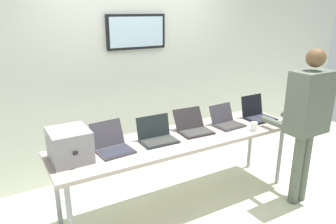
{
  "coord_description": "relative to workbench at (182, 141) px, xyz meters",
  "views": [
    {
      "loc": [
        -1.69,
        -2.61,
        2.06
      ],
      "look_at": [
        -0.12,
        0.08,
        1.06
      ],
      "focal_mm": 34.19,
      "sensor_mm": 36.0,
      "label": 1
    }
  ],
  "objects": [
    {
      "name": "back_wall",
      "position": [
        0.0,
        1.13,
        0.53
      ],
      "size": [
        8.0,
        0.11,
        2.52
      ],
      "color": "silver",
      "rests_on": "ground"
    },
    {
      "name": "workbench",
      "position": [
        0.0,
        0.0,
        0.0
      ],
      "size": [
        2.72,
        0.7,
        0.79
      ],
      "color": "#B39F95",
      "rests_on": "ground"
    },
    {
      "name": "ground",
      "position": [
        0.0,
        0.0,
        -0.76
      ],
      "size": [
        8.0,
        8.0,
        0.04
      ],
      "primitive_type": "cube",
      "color": "beige"
    },
    {
      "name": "laptop_station_0",
      "position": [
        -0.75,
        0.04,
        0.11
      ],
      "size": [
        0.34,
        0.37,
        0.25
      ],
      "color": "#3A373D",
      "rests_on": "workbench"
    },
    {
      "name": "laptop_station_2",
      "position": [
        0.19,
        0.06,
        0.11
      ],
      "size": [
        0.36,
        0.37,
        0.23
      ],
      "color": "#272425",
      "rests_on": "workbench"
    },
    {
      "name": "laptop_station_4",
      "position": [
        1.11,
        0.03,
        0.12
      ],
      "size": [
        0.33,
        0.32,
        0.27
      ],
      "color": "black",
      "rests_on": "workbench"
    },
    {
      "name": "coffee_mug",
      "position": [
        0.78,
        -0.25,
        0.1
      ],
      "size": [
        0.07,
        0.07,
        0.09
      ],
      "color": "white",
      "rests_on": "workbench"
    },
    {
      "name": "laptop_station_1",
      "position": [
        -0.28,
        0.03,
        0.11
      ],
      "size": [
        0.37,
        0.29,
        0.24
      ],
      "color": "#1F2727",
      "rests_on": "workbench"
    },
    {
      "name": "person",
      "position": [
        1.15,
        -0.62,
        0.3
      ],
      "size": [
        0.44,
        0.58,
        1.71
      ],
      "color": "#545C50",
      "rests_on": "ground"
    },
    {
      "name": "equipment_box",
      "position": [
        -1.14,
        0.03,
        0.2
      ],
      "size": [
        0.34,
        0.38,
        0.29
      ],
      "color": "gray",
      "rests_on": "workbench"
    },
    {
      "name": "laptop_station_3",
      "position": [
        0.63,
        0.03,
        0.11
      ],
      "size": [
        0.33,
        0.32,
        0.22
      ],
      "color": "#38353C",
      "rests_on": "workbench"
    }
  ]
}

